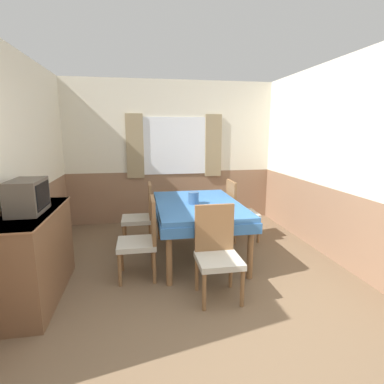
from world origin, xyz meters
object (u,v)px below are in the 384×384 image
object	(u,v)px
sideboard	(36,255)
vase	(194,198)
chair_left_far	(142,214)
chair_head_near	(217,250)
dining_table	(198,210)
chair_left_near	(143,237)
tv	(28,196)
chair_right_far	(239,209)

from	to	relation	value
sideboard	vase	bearing A→B (deg)	22.06
chair_left_far	vase	xyz separation A→B (m)	(0.68, -0.56, 0.34)
chair_head_near	vase	world-z (taller)	chair_head_near
chair_head_near	dining_table	bearing A→B (deg)	-90.00
dining_table	sideboard	world-z (taller)	sideboard
chair_left_near	chair_left_far	bearing A→B (deg)	0.00
sideboard	tv	world-z (taller)	tv
chair_left_far	chair_right_far	world-z (taller)	same
chair_head_near	chair_left_near	world-z (taller)	same
tv	chair_right_far	bearing A→B (deg)	26.89
sideboard	vase	xyz separation A→B (m)	(1.76, 0.71, 0.36)
chair_left_far	sideboard	xyz separation A→B (m)	(-1.08, -1.27, -0.03)
dining_table	chair_left_near	bearing A→B (deg)	-146.27
dining_table	chair_left_far	xyz separation A→B (m)	(-0.75, 0.50, -0.15)
dining_table	tv	size ratio (longest dim) A/B	3.66
chair_head_near	tv	world-z (taller)	tv
chair_right_far	tv	xyz separation A→B (m)	(-2.58, -1.31, 0.59)
chair_right_far	vase	distance (m)	1.04
chair_left_far	vase	distance (m)	0.94
chair_right_far	sideboard	world-z (taller)	chair_right_far
chair_head_near	sideboard	xyz separation A→B (m)	(-1.83, 0.27, -0.03)
chair_left_far	vase	size ratio (longest dim) A/B	5.95
dining_table	chair_left_near	world-z (taller)	chair_left_near
chair_left_far	tv	distance (m)	1.79
chair_head_near	chair_right_far	distance (m)	1.71
chair_left_near	chair_right_far	bearing A→B (deg)	-56.27
sideboard	vase	world-z (taller)	sideboard
dining_table	sideboard	xyz separation A→B (m)	(-1.83, -0.77, -0.18)
vase	sideboard	bearing A→B (deg)	-157.94
dining_table	vase	xyz separation A→B (m)	(-0.07, -0.06, 0.18)
dining_table	chair_right_far	bearing A→B (deg)	33.73
chair_left_near	tv	bearing A→B (deg)	105.91
chair_left_far	tv	xyz separation A→B (m)	(-1.08, -1.31, 0.59)
dining_table	chair_left_near	distance (m)	0.91
chair_left_near	vase	size ratio (longest dim) A/B	5.95
chair_right_far	tv	bearing A→B (deg)	-63.11
chair_head_near	sideboard	size ratio (longest dim) A/B	0.72
chair_left_far	chair_right_far	bearing A→B (deg)	-90.00
chair_left_near	tv	size ratio (longest dim) A/B	2.03
chair_head_near	chair_right_far	xyz separation A→B (m)	(0.75, 1.53, 0.00)
chair_left_near	chair_right_far	size ratio (longest dim) A/B	1.00
tv	chair_head_near	bearing A→B (deg)	-7.07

